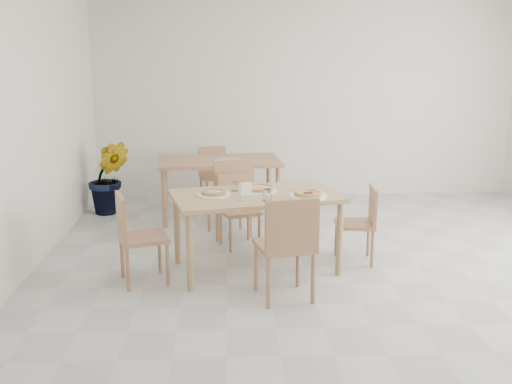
{
  "coord_description": "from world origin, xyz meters",
  "views": [
    {
      "loc": [
        -1.09,
        -5.07,
        2.06
      ],
      "look_at": [
        -0.84,
        0.42,
        0.77
      ],
      "focal_mm": 42.0,
      "sensor_mm": 36.0,
      "label": 1
    }
  ],
  "objects_px": {
    "plate_margherita": "(259,190)",
    "second_table": "(219,166)",
    "main_table": "(256,202)",
    "chair_south": "(288,241)",
    "potted_plant": "(109,177)",
    "chair_north": "(237,205)",
    "plate_mushroom": "(214,195)",
    "tumbler_b": "(235,186)",
    "plate_empty": "(225,161)",
    "chair_back_s": "(231,192)",
    "chair_west": "(134,232)",
    "napkin_holder": "(246,190)",
    "chair_back_n": "(214,171)",
    "pizza_pepperoni": "(308,193)",
    "chair_east": "(362,218)",
    "pizza_mushroom": "(214,192)",
    "plate_pepperoni": "(308,196)",
    "pizza_margherita": "(259,188)",
    "tumbler_a": "(267,195)"
  },
  "relations": [
    {
      "from": "plate_margherita",
      "to": "potted_plant",
      "type": "relative_size",
      "value": 0.36
    },
    {
      "from": "tumbler_a",
      "to": "plate_empty",
      "type": "bearing_deg",
      "value": 101.19
    },
    {
      "from": "plate_margherita",
      "to": "plate_empty",
      "type": "distance_m",
      "value": 1.63
    },
    {
      "from": "tumbler_a",
      "to": "tumbler_b",
      "type": "bearing_deg",
      "value": 125.76
    },
    {
      "from": "tumbler_a",
      "to": "chair_north",
      "type": "bearing_deg",
      "value": 104.02
    },
    {
      "from": "plate_pepperoni",
      "to": "potted_plant",
      "type": "relative_size",
      "value": 0.36
    },
    {
      "from": "chair_west",
      "to": "potted_plant",
      "type": "relative_size",
      "value": 0.87
    },
    {
      "from": "plate_pepperoni",
      "to": "second_table",
      "type": "distance_m",
      "value": 2.18
    },
    {
      "from": "second_table",
      "to": "plate_empty",
      "type": "relative_size",
      "value": 5.62
    },
    {
      "from": "pizza_margherita",
      "to": "tumbler_a",
      "type": "xyz_separation_m",
      "value": [
        0.06,
        -0.37,
        0.02
      ]
    },
    {
      "from": "plate_margherita",
      "to": "second_table",
      "type": "height_order",
      "value": "plate_margherita"
    },
    {
      "from": "plate_pepperoni",
      "to": "pizza_pepperoni",
      "type": "height_order",
      "value": "pizza_pepperoni"
    },
    {
      "from": "chair_east",
      "to": "pizza_mushroom",
      "type": "relative_size",
      "value": 2.5
    },
    {
      "from": "chair_north",
      "to": "pizza_pepperoni",
      "type": "height_order",
      "value": "pizza_pepperoni"
    },
    {
      "from": "chair_back_n",
      "to": "main_table",
      "type": "bearing_deg",
      "value": -96.62
    },
    {
      "from": "chair_back_n",
      "to": "pizza_pepperoni",
      "type": "bearing_deg",
      "value": -87.76
    },
    {
      "from": "plate_empty",
      "to": "chair_back_s",
      "type": "bearing_deg",
      "value": -84.23
    },
    {
      "from": "chair_north",
      "to": "pizza_margherita",
      "type": "xyz_separation_m",
      "value": [
        0.2,
        -0.67,
        0.34
      ]
    },
    {
      "from": "second_table",
      "to": "plate_empty",
      "type": "height_order",
      "value": "plate_empty"
    },
    {
      "from": "chair_south",
      "to": "plate_mushroom",
      "type": "bearing_deg",
      "value": -61.85
    },
    {
      "from": "chair_east",
      "to": "pizza_margherita",
      "type": "xyz_separation_m",
      "value": [
        -1.03,
        -0.06,
        0.33
      ]
    },
    {
      "from": "chair_north",
      "to": "plate_mushroom",
      "type": "relative_size",
      "value": 2.42
    },
    {
      "from": "chair_east",
      "to": "tumbler_a",
      "type": "height_order",
      "value": "tumbler_a"
    },
    {
      "from": "napkin_holder",
      "to": "plate_margherita",
      "type": "bearing_deg",
      "value": 41.49
    },
    {
      "from": "main_table",
      "to": "pizza_mushroom",
      "type": "bearing_deg",
      "value": 173.33
    },
    {
      "from": "chair_south",
      "to": "chair_north",
      "type": "relative_size",
      "value": 1.19
    },
    {
      "from": "napkin_holder",
      "to": "chair_west",
      "type": "bearing_deg",
      "value": 175.1
    },
    {
      "from": "main_table",
      "to": "chair_back_n",
      "type": "distance_m",
      "value": 2.63
    },
    {
      "from": "plate_margherita",
      "to": "main_table",
      "type": "bearing_deg",
      "value": -107.37
    },
    {
      "from": "plate_margherita",
      "to": "plate_mushroom",
      "type": "height_order",
      "value": "same"
    },
    {
      "from": "main_table",
      "to": "pizza_margherita",
      "type": "bearing_deg",
      "value": 59.14
    },
    {
      "from": "chair_east",
      "to": "plate_mushroom",
      "type": "bearing_deg",
      "value": -75.14
    },
    {
      "from": "pizza_margherita",
      "to": "chair_back_n",
      "type": "relative_size",
      "value": 0.4
    },
    {
      "from": "chair_south",
      "to": "potted_plant",
      "type": "distance_m",
      "value": 3.56
    },
    {
      "from": "main_table",
      "to": "tumbler_a",
      "type": "xyz_separation_m",
      "value": [
        0.09,
        -0.26,
        0.13
      ]
    },
    {
      "from": "chair_north",
      "to": "plate_empty",
      "type": "height_order",
      "value": "same"
    },
    {
      "from": "chair_north",
      "to": "tumbler_a",
      "type": "distance_m",
      "value": 1.13
    },
    {
      "from": "chair_south",
      "to": "chair_back_s",
      "type": "distance_m",
      "value": 1.89
    },
    {
      "from": "chair_east",
      "to": "plate_empty",
      "type": "distance_m",
      "value": 2.08
    },
    {
      "from": "plate_mushroom",
      "to": "plate_empty",
      "type": "distance_m",
      "value": 1.76
    },
    {
      "from": "plate_mushroom",
      "to": "tumbler_b",
      "type": "xyz_separation_m",
      "value": [
        0.2,
        0.19,
        0.03
      ]
    },
    {
      "from": "plate_pepperoni",
      "to": "pizza_mushroom",
      "type": "relative_size",
      "value": 1.11
    },
    {
      "from": "chair_west",
      "to": "chair_back_s",
      "type": "relative_size",
      "value": 0.91
    },
    {
      "from": "napkin_holder",
      "to": "chair_back_s",
      "type": "bearing_deg",
      "value": 80.08
    },
    {
      "from": "chair_west",
      "to": "pizza_mushroom",
      "type": "relative_size",
      "value": 2.69
    },
    {
      "from": "chair_west",
      "to": "second_table",
      "type": "distance_m",
      "value": 2.3
    },
    {
      "from": "chair_west",
      "to": "pizza_mushroom",
      "type": "bearing_deg",
      "value": -87.57
    },
    {
      "from": "plate_pepperoni",
      "to": "chair_back_s",
      "type": "distance_m",
      "value": 1.41
    },
    {
      "from": "chair_south",
      "to": "main_table",
      "type": "bearing_deg",
      "value": -86.19
    },
    {
      "from": "plate_empty",
      "to": "chair_back_n",
      "type": "bearing_deg",
      "value": 100.3
    }
  ]
}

